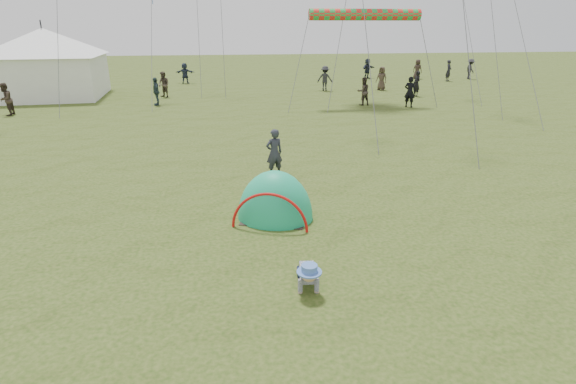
{
  "coord_description": "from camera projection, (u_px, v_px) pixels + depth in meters",
  "views": [
    {
      "loc": [
        -2.1,
        -7.45,
        4.63
      ],
      "look_at": [
        -0.66,
        2.17,
        1.0
      ],
      "focal_mm": 28.0,
      "sensor_mm": 36.0,
      "label": 1
    }
  ],
  "objects": [
    {
      "name": "crowd_person_1",
      "position": [
        363.0,
        91.0,
        27.24
      ],
      "size": [
        0.91,
        0.77,
        1.66
      ],
      "primitive_type": "imported",
      "rotation": [
        0.0,
        0.0,
        3.34
      ],
      "color": "#3B332B",
      "rests_on": "ground"
    },
    {
      "name": "rainbow_tube_kite",
      "position": [
        365.0,
        15.0,
        25.79
      ],
      "size": [
        6.57,
        0.64,
        0.64
      ],
      "primitive_type": "cylinder",
      "rotation": [
        0.0,
        1.57,
        0.0
      ],
      "color": "red"
    },
    {
      "name": "crawling_toddler",
      "position": [
        308.0,
        273.0,
        8.31
      ],
      "size": [
        0.66,
        0.88,
        0.64
      ],
      "primitive_type": null,
      "rotation": [
        0.0,
        0.0,
        -0.1
      ],
      "color": "black",
      "rests_on": "ground"
    },
    {
      "name": "crowd_person_5",
      "position": [
        367.0,
        69.0,
        40.87
      ],
      "size": [
        1.63,
        1.38,
        1.76
      ],
      "primitive_type": "imported",
      "rotation": [
        0.0,
        0.0,
        0.63
      ],
      "color": "#1D2331",
      "rests_on": "ground"
    },
    {
      "name": "crowd_person_6",
      "position": [
        417.0,
        84.0,
        30.62
      ],
      "size": [
        0.48,
        0.66,
        1.69
      ],
      "primitive_type": "imported",
      "rotation": [
        0.0,
        0.0,
        4.84
      ],
      "color": "black",
      "rests_on": "ground"
    },
    {
      "name": "crowd_person_4",
      "position": [
        382.0,
        78.0,
        33.58
      ],
      "size": [
        0.98,
        0.98,
        1.72
      ],
      "primitive_type": "imported",
      "rotation": [
        0.0,
        0.0,
        5.5
      ],
      "color": "#403429",
      "rests_on": "ground"
    },
    {
      "name": "ground",
      "position": [
        338.0,
        276.0,
        8.81
      ],
      "size": [
        140.0,
        140.0,
        0.0
      ],
      "primitive_type": "plane",
      "color": "#223D0E"
    },
    {
      "name": "crowd_person_12",
      "position": [
        449.0,
        71.0,
        38.84
      ],
      "size": [
        0.77,
        0.76,
        1.78
      ],
      "primitive_type": "imported",
      "rotation": [
        0.0,
        0.0,
        0.76
      ],
      "color": "black",
      "rests_on": "ground"
    },
    {
      "name": "crowd_person_0",
      "position": [
        410.0,
        92.0,
        26.59
      ],
      "size": [
        0.77,
        0.74,
        1.78
      ],
      "primitive_type": "imported",
      "rotation": [
        0.0,
        0.0,
        2.47
      ],
      "color": "black",
      "rests_on": "ground"
    },
    {
      "name": "standing_adult",
      "position": [
        274.0,
        153.0,
        14.38
      ],
      "size": [
        0.65,
        0.52,
        1.55
      ],
      "primitive_type": "imported",
      "rotation": [
        0.0,
        0.0,
        3.45
      ],
      "color": "#2A2B36",
      "rests_on": "ground"
    },
    {
      "name": "crowd_person_9",
      "position": [
        470.0,
        69.0,
        40.37
      ],
      "size": [
        0.75,
        1.19,
        1.77
      ],
      "primitive_type": "imported",
      "rotation": [
        0.0,
        0.0,
        1.49
      ],
      "color": "#2A292F",
      "rests_on": "ground"
    },
    {
      "name": "event_marquee",
      "position": [
        47.0,
        61.0,
        29.82
      ],
      "size": [
        7.34,
        7.34,
        4.76
      ],
      "primitive_type": null,
      "rotation": [
        0.0,
        0.0,
        0.06
      ],
      "color": "white",
      "rests_on": "ground"
    },
    {
      "name": "popup_tent",
      "position": [
        275.0,
        218.0,
        11.48
      ],
      "size": [
        2.33,
        2.11,
        2.5
      ],
      "primitive_type": "ellipsoid",
      "rotation": [
        0.0,
        0.0,
        -0.32
      ],
      "color": "#1FA283",
      "rests_on": "ground"
    },
    {
      "name": "crowd_person_13",
      "position": [
        164.0,
        85.0,
        30.2
      ],
      "size": [
        1.04,
        1.03,
        1.7
      ],
      "primitive_type": "imported",
      "rotation": [
        0.0,
        0.0,
        5.53
      ],
      "color": "#463A32",
      "rests_on": "ground"
    },
    {
      "name": "crowd_person_7",
      "position": [
        6.0,
        99.0,
        24.13
      ],
      "size": [
        0.69,
        0.87,
        1.73
      ],
      "primitive_type": "imported",
      "rotation": [
        0.0,
        0.0,
        4.66
      ],
      "color": "#3A2D26",
      "rests_on": "ground"
    },
    {
      "name": "crowd_person_3",
      "position": [
        325.0,
        78.0,
        33.27
      ],
      "size": [
        1.32,
        1.08,
        1.79
      ],
      "primitive_type": "imported",
      "rotation": [
        0.0,
        0.0,
        2.71
      ],
      "color": "#242529",
      "rests_on": "ground"
    },
    {
      "name": "crowd_person_10",
      "position": [
        417.0,
        69.0,
        40.59
      ],
      "size": [
        0.96,
        0.98,
        1.71
      ],
      "primitive_type": "imported",
      "rotation": [
        0.0,
        0.0,
        2.3
      ],
      "color": "#302520",
      "rests_on": "ground"
    },
    {
      "name": "crowd_person_8",
      "position": [
        156.0,
        91.0,
        27.21
      ],
      "size": [
        0.61,
        1.04,
        1.66
      ],
      "primitive_type": "imported",
      "rotation": [
        0.0,
        0.0,
        4.93
      ],
      "color": "#2B3B42",
      "rests_on": "ground"
    },
    {
      "name": "crowd_person_11",
      "position": [
        185.0,
        73.0,
        37.41
      ],
      "size": [
        1.59,
        0.65,
        1.67
      ],
      "primitive_type": "imported",
      "rotation": [
        0.0,
        0.0,
        3.04
      ],
      "color": "#293148",
      "rests_on": "ground"
    }
  ]
}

